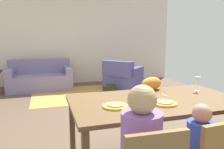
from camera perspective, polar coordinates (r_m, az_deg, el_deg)
ground_plane at (r=4.14m, az=-3.20°, el=-10.83°), size 6.40×6.33×0.02m
back_wall at (r=7.04m, az=-9.71°, el=8.81°), size 6.40×0.10×2.70m
dining_table at (r=2.50m, az=11.30°, el=-7.77°), size 1.86×1.02×0.76m
plate_near_man at (r=2.18m, az=0.82°, el=-8.16°), size 0.25×0.25×0.02m
pizza_near_man at (r=2.17m, az=0.83°, el=-7.79°), size 0.17×0.17×0.01m
plate_near_child at (r=2.33m, az=13.47°, el=-7.24°), size 0.25×0.25×0.02m
pizza_near_child at (r=2.33m, az=13.48°, el=-6.89°), size 0.17×0.17×0.01m
wine_glass at (r=2.97m, az=21.25°, el=-1.57°), size 0.07×0.07×0.19m
fork at (r=2.32m, az=5.81°, el=-7.24°), size 0.04×0.15×0.01m
knife at (r=2.65m, az=13.53°, el=-5.35°), size 0.03×0.17×0.01m
cat at (r=2.89m, az=10.14°, el=-2.32°), size 0.35×0.25×0.17m
area_rug at (r=5.72m, az=-7.00°, el=-4.93°), size 2.60×1.80×0.01m
couch at (r=6.41m, az=-18.02°, el=-1.00°), size 1.68×0.86×0.82m
armchair at (r=6.08m, az=2.75°, el=-0.96°), size 1.21×1.21×0.82m
handbag at (r=5.53m, az=-0.62°, el=-4.02°), size 0.32×0.16×0.26m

